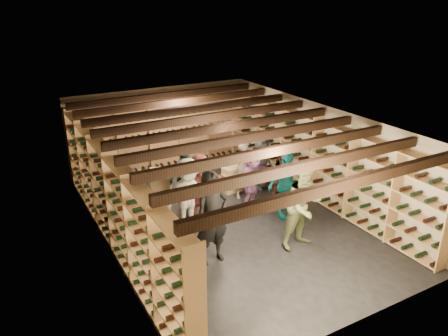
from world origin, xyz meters
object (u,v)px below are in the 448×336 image
at_px(person_0, 130,204).
at_px(person_5, 201,188).
at_px(person_2, 304,206).
at_px(person_12, 261,162).
at_px(person_9, 188,196).
at_px(crate_stack_left, 161,184).
at_px(person_4, 285,185).
at_px(crate_loose, 195,184).
at_px(person_11, 252,178).
at_px(person_7, 244,170).
at_px(crate_stack_right, 232,179).
at_px(person_10, 184,178).
at_px(person_1, 212,218).
at_px(person_8, 284,178).

xyz_separation_m(person_0, person_5, (1.67, 0.03, -0.00)).
relative_size(person_2, person_12, 1.22).
distance_m(person_0, person_9, 1.23).
xyz_separation_m(crate_stack_left, person_4, (2.20, -2.26, 0.40)).
bearing_deg(crate_stack_left, crate_loose, 14.80).
distance_m(crate_loose, person_11, 1.99).
height_order(crate_loose, person_12, person_12).
relative_size(person_7, person_11, 1.01).
xyz_separation_m(person_5, person_12, (2.21, 0.84, -0.07)).
distance_m(crate_stack_left, person_5, 1.56).
bearing_deg(crate_stack_right, person_10, -171.57).
bearing_deg(person_5, person_0, 171.84).
relative_size(crate_stack_left, crate_stack_right, 1.25).
distance_m(crate_stack_left, person_7, 2.16).
xyz_separation_m(person_0, person_12, (3.87, 0.87, -0.07)).
xyz_separation_m(crate_stack_right, crate_loose, (-0.76, 0.73, -0.25)).
distance_m(crate_stack_right, person_1, 3.33).
xyz_separation_m(person_4, person_9, (-2.26, 0.46, 0.04)).
bearing_deg(person_0, crate_stack_right, 38.04).
bearing_deg(person_5, person_11, -8.72).
bearing_deg(person_0, person_12, 32.16).
xyz_separation_m(person_7, person_9, (-1.99, -0.91, 0.09)).
bearing_deg(crate_stack_right, person_7, -79.35).
xyz_separation_m(person_2, person_7, (0.16, 2.57, -0.14)).
xyz_separation_m(person_7, person_11, (-0.11, -0.54, -0.01)).
xyz_separation_m(crate_loose, person_2, (0.68, -3.76, 0.82)).
distance_m(person_0, person_4, 3.53).
distance_m(crate_stack_left, person_12, 2.72).
distance_m(crate_loose, person_2, 3.91).
xyz_separation_m(person_8, person_10, (-2.13, 1.14, 0.04)).
height_order(crate_stack_left, person_5, person_5).
height_order(crate_stack_right, person_0, person_0).
bearing_deg(crate_stack_left, person_10, -60.58).
relative_size(person_2, person_5, 1.12).
bearing_deg(person_4, person_5, 151.63).
relative_size(crate_stack_right, person_2, 0.37).
xyz_separation_m(person_8, person_11, (-0.68, 0.36, 0.02)).
distance_m(person_5, person_10, 0.79).
relative_size(person_1, person_4, 1.16).
distance_m(person_0, person_2, 3.61).
bearing_deg(person_12, person_0, 179.00).
bearing_deg(person_2, crate_stack_right, 83.32).
relative_size(crate_loose, person_0, 0.31).
relative_size(crate_stack_left, person_4, 0.52).
bearing_deg(person_1, person_10, 75.00).
height_order(crate_loose, person_2, person_2).
xyz_separation_m(person_0, person_7, (3.17, 0.58, -0.04)).
relative_size(person_4, person_8, 1.11).
height_order(crate_stack_left, person_9, person_9).
height_order(person_1, person_2, person_1).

